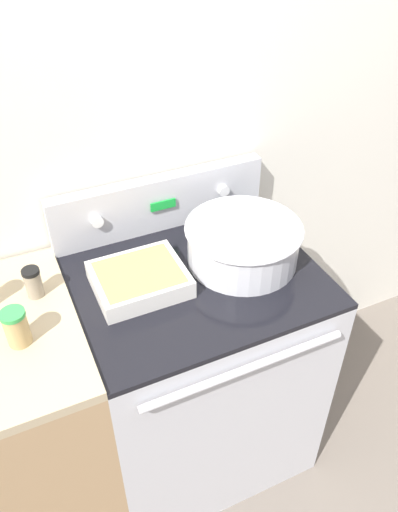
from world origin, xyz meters
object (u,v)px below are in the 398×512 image
object	(u,v)px
mixing_bowl	(243,241)
casserole_dish	(139,278)
spice_jar_black_cap	(33,282)
spice_jar_green_cap	(16,327)
ladle	(277,218)

from	to	relation	value
mixing_bowl	casserole_dish	xyz separation A→B (m)	(-0.35, 0.02, -0.04)
spice_jar_black_cap	spice_jar_green_cap	size ratio (longest dim) A/B	0.88
ladle	spice_jar_green_cap	bearing A→B (deg)	-168.76
ladle	spice_jar_green_cap	world-z (taller)	spice_jar_green_cap
casserole_dish	spice_jar_green_cap	xyz separation A→B (m)	(-0.37, -0.09, 0.03)
mixing_bowl	spice_jar_black_cap	bearing A→B (deg)	171.22
ladle	spice_jar_green_cap	xyz separation A→B (m)	(-0.91, -0.18, 0.03)
spice_jar_black_cap	spice_jar_green_cap	bearing A→B (deg)	-113.17
ladle	spice_jar_black_cap	bearing A→B (deg)	-179.22
mixing_bowl	spice_jar_green_cap	distance (m)	0.72
spice_jar_black_cap	spice_jar_green_cap	world-z (taller)	spice_jar_green_cap
mixing_bowl	spice_jar_green_cap	size ratio (longest dim) A/B	3.43
ladle	spice_jar_black_cap	xyz separation A→B (m)	(-0.84, -0.01, 0.02)
mixing_bowl	ladle	bearing A→B (deg)	29.20
mixing_bowl	ladle	distance (m)	0.23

